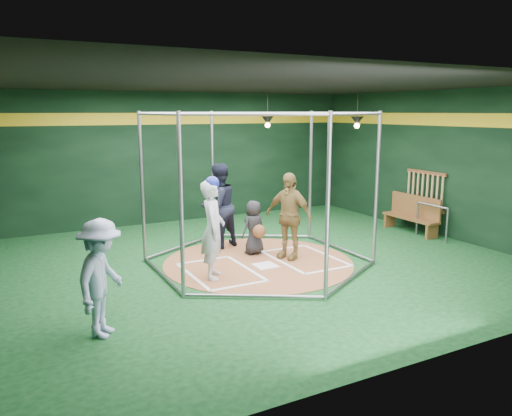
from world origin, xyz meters
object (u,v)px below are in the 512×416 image
visitor_leopard (289,216)px  umpire (218,206)px  batter_figure (213,228)px  dugout_bench (413,214)px

visitor_leopard → umpire: umpire is taller
visitor_leopard → batter_figure: bearing=-105.7°
batter_figure → dugout_bench: batter_figure is taller
batter_figure → umpire: size_ratio=0.99×
dugout_bench → visitor_leopard: bearing=-172.8°
visitor_leopard → dugout_bench: visitor_leopard is taller
umpire → dugout_bench: bearing=150.6°
visitor_leopard → dugout_bench: (3.94, 0.50, -0.42)m
visitor_leopard → umpire: bearing=-175.0°
batter_figure → umpire: umpire is taller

